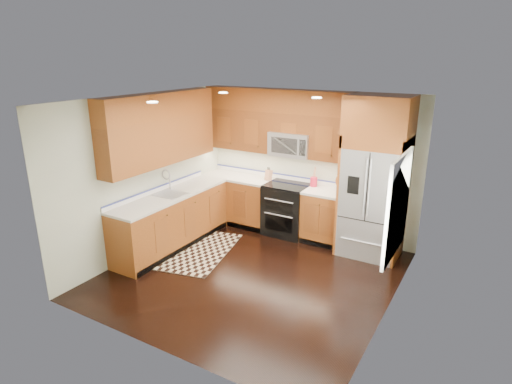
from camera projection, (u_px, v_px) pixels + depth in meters
The scene contains 16 objects.
ground at pixel (252, 275), 6.46m from camera, with size 4.00×4.00×0.00m, color black.
wall_back at pixel (308, 163), 7.70m from camera, with size 4.00×0.02×2.60m, color silver.
wall_left at pixel (147, 174), 7.02m from camera, with size 0.02×4.00×2.60m, color silver.
wall_right at pixel (395, 219), 5.10m from camera, with size 0.02×4.00×2.60m, color silver.
window at pixel (398, 206), 5.24m from camera, with size 0.04×1.10×1.30m.
base_cabinets at pixel (218, 214), 7.65m from camera, with size 2.85×3.00×0.90m.
countertop at pixel (228, 188), 7.54m from camera, with size 2.86×3.01×0.04m.
upper_cabinets at pixel (226, 125), 7.28m from camera, with size 2.85×3.00×1.15m.
range at pixel (287, 209), 7.81m from camera, with size 0.76×0.67×0.95m.
microwave at pixel (292, 144), 7.55m from camera, with size 0.76×0.40×0.42m.
refrigerator at pixel (374, 178), 6.77m from camera, with size 0.98×0.75×2.60m.
sink_faucet at pixel (170, 190), 7.18m from camera, with size 0.54×0.44×0.37m.
rug at pixel (198, 250), 7.24m from camera, with size 1.00×1.66×0.01m, color black.
knife_block at pixel (269, 175), 7.92m from camera, with size 0.10×0.13×0.24m.
utensil_crock at pixel (314, 180), 7.54m from camera, with size 0.14×0.14×0.35m.
cutting_board at pixel (345, 190), 7.35m from camera, with size 0.34×0.34×0.02m, color brown.
Camera 1 is at (2.97, -4.94, 3.19)m, focal length 30.00 mm.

